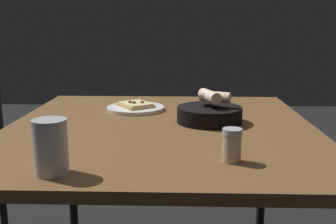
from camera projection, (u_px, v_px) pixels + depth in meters
dining_table at (161, 141)px, 1.38m from camera, size 1.12×1.03×0.73m
pizza_plate at (136, 107)px, 1.60m from camera, size 0.23×0.23×0.04m
bread_basket at (210, 113)px, 1.40m from camera, size 0.22×0.22×0.11m
beer_glass at (51, 150)px, 0.91m from camera, size 0.08×0.08×0.13m
pepper_shaker at (232, 147)px, 1.00m from camera, size 0.05×0.05×0.08m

